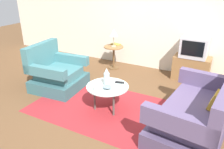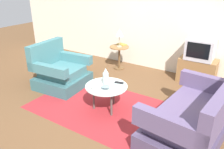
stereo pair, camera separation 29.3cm
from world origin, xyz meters
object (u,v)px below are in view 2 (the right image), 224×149
coffee_table (106,88)px  book (122,44)px  television (200,49)px  table_lamp (119,33)px  tv_stand (197,71)px  bowl (106,88)px  tv_remote_silver (96,82)px  mug (94,88)px  vase (106,77)px  tv_remote_dark (119,83)px  couch (194,118)px  armchair (60,72)px  side_table (119,53)px

coffee_table → book: size_ratio=2.71×
television → table_lamp: (-1.82, -0.25, 0.16)m
tv_stand → book: size_ratio=2.93×
coffee_table → bowl: bowl is taller
coffee_table → book: book is taller
tv_remote_silver → bowl: bearing=172.2°
mug → television: bearing=63.8°
tv_stand → table_lamp: size_ratio=1.78×
vase → book: size_ratio=1.13×
tv_remote_dark → book: bearing=105.4°
couch → coffee_table: bearing=98.4°
armchair → tv_stand: armchair is taller
vase → book: vase is taller
tv_remote_dark → tv_remote_silver: same height
television → book: size_ratio=2.09×
coffee_table → side_table: (-0.81, 1.76, 0.01)m
television → vase: size_ratio=1.85×
couch → table_lamp: (-2.24, 1.68, 0.61)m
armchair → mug: armchair is taller
couch → tv_remote_dark: bearing=89.7°
vase → armchair: bearing=170.6°
armchair → mug: 1.37m
bowl → tv_remote_dark: 0.31m
vase → side_table: bearing=114.1°
vase → bowl: (0.09, -0.13, -0.12)m
couch → mug: couch is taller
couch → bowl: (-1.40, -0.15, 0.17)m
vase → book: 2.06m
table_lamp → tv_remote_dark: 1.84m
mug → book: book is taller
armchair → couch: 2.79m
couch → vase: bearing=97.0°
coffee_table → armchair: bearing=169.4°
coffee_table → couch: bearing=2.2°
couch → television: size_ratio=3.04×
tv_remote_dark → book: (-0.96, 1.72, 0.13)m
side_table → mug: 2.13m
armchair → tv_remote_dark: 1.48m
vase → bowl: 0.20m
couch → tv_remote_silver: (-1.67, -0.03, 0.16)m
book → tv_remote_silver: bearing=-56.3°
couch → bowl: 1.41m
table_lamp → television: bearing=7.9°
bowl → tv_remote_dark: bowl is taller
tv_stand → side_table: bearing=-172.9°
tv_stand → tv_remote_dark: bearing=-116.8°
bowl → mug: bearing=-130.8°
vase → mug: vase is taller
table_lamp → bowl: table_lamp is taller
coffee_table → tv_remote_dark: bearing=58.2°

